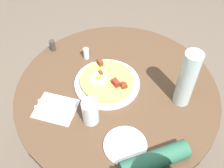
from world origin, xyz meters
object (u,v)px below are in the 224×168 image
at_px(dining_table, 116,111).
at_px(salt_shaker, 86,53).
at_px(pizza_plate, 107,83).
at_px(fork, 57,105).
at_px(water_bottle, 187,79).
at_px(breakfast_pizza, 107,80).
at_px(water_glass, 90,112).
at_px(pepper_shaker, 53,45).
at_px(knife, 54,111).
at_px(bread_plate, 125,145).

height_order(dining_table, salt_shaker, salt_shaker).
relative_size(pizza_plate, fork, 1.66).
bearing_deg(water_bottle, fork, -173.58).
distance_m(dining_table, fork, 0.32).
distance_m(pizza_plate, breakfast_pizza, 0.02).
distance_m(dining_table, water_bottle, 0.42).
xyz_separation_m(water_glass, pepper_shaker, (-0.24, 0.42, -0.03)).
bearing_deg(knife, dining_table, -139.17).
relative_size(dining_table, salt_shaker, 15.56).
relative_size(breakfast_pizza, pepper_shaker, 4.17).
distance_m(dining_table, pepper_shaker, 0.46).
bearing_deg(water_bottle, salt_shaker, 151.29).
relative_size(dining_table, fork, 5.12).
bearing_deg(pizza_plate, water_glass, -104.98).
bearing_deg(dining_table, breakfast_pizza, 145.92).
height_order(water_bottle, pepper_shaker, water_bottle).
distance_m(knife, water_glass, 0.17).
xyz_separation_m(pizza_plate, water_bottle, (0.33, -0.07, 0.13)).
xyz_separation_m(dining_table, bread_plate, (0.04, -0.28, 0.17)).
distance_m(bread_plate, water_bottle, 0.36).
height_order(dining_table, knife, knife).
xyz_separation_m(salt_shaker, pepper_shaker, (-0.18, 0.05, -0.00)).
distance_m(breakfast_pizza, pepper_shaker, 0.36).
bearing_deg(knife, breakfast_pizza, -128.54).
bearing_deg(water_bottle, dining_table, 171.24).
bearing_deg(salt_shaker, pizza_plate, -55.54).
height_order(water_glass, water_bottle, water_bottle).
bearing_deg(fork, water_bottle, -160.82).
xyz_separation_m(dining_table, pepper_shaker, (-0.34, 0.25, 0.20)).
bearing_deg(pizza_plate, salt_shaker, 124.46).
distance_m(fork, water_bottle, 0.55).
bearing_deg(fork, water_glass, 170.10).
xyz_separation_m(knife, pepper_shaker, (-0.08, 0.39, 0.02)).
bearing_deg(water_glass, pizza_plate, 75.02).
distance_m(water_glass, salt_shaker, 0.37).
height_order(dining_table, fork, fork).
relative_size(water_glass, pepper_shaker, 1.93).
relative_size(knife, salt_shaker, 3.04).
bearing_deg(knife, salt_shaker, -93.45).
relative_size(dining_table, pepper_shaker, 15.70).
bearing_deg(pizza_plate, breakfast_pizza, 151.30).
relative_size(breakfast_pizza, water_glass, 2.16).
bearing_deg(pepper_shaker, knife, -78.42).
relative_size(fork, pepper_shaker, 3.07).
relative_size(bread_plate, water_bottle, 0.61).
height_order(breakfast_pizza, knife, breakfast_pizza).
bearing_deg(water_glass, salt_shaker, 99.61).
bearing_deg(breakfast_pizza, salt_shaker, 124.36).
bearing_deg(water_glass, bread_plate, -37.99).
bearing_deg(dining_table, water_bottle, -8.76).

